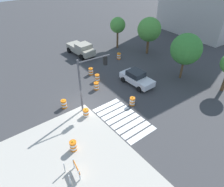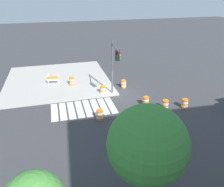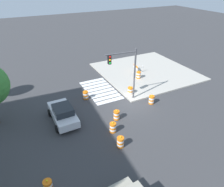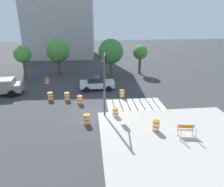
{
  "view_description": "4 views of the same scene",
  "coord_description": "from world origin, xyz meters",
  "px_view_note": "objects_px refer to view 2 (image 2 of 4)",
  "views": [
    {
      "loc": [
        15.03,
        -8.13,
        13.38
      ],
      "look_at": [
        1.13,
        2.72,
        1.0
      ],
      "focal_mm": 33.02,
      "sensor_mm": 36.0,
      "label": 1
    },
    {
      "loc": [
        6.06,
        19.65,
        10.01
      ],
      "look_at": [
        1.22,
        1.62,
        1.13
      ],
      "focal_mm": 35.27,
      "sensor_mm": 36.0,
      "label": 2
    },
    {
      "loc": [
        -15.44,
        10.06,
        11.71
      ],
      "look_at": [
        1.08,
        1.73,
        1.03
      ],
      "focal_mm": 32.98,
      "sensor_mm": 36.0,
      "label": 3
    },
    {
      "loc": [
        -0.63,
        -18.13,
        8.98
      ],
      "look_at": [
        1.6,
        2.27,
        1.2
      ],
      "focal_mm": 33.72,
      "sensor_mm": 36.0,
      "label": 4
    }
  ],
  "objects_px": {
    "traffic_barrel_crosswalk_end": "(100,115)",
    "traffic_barrel_median_near": "(124,84)",
    "street_tree_streetside_far": "(147,145)",
    "traffic_barrel_lane_center": "(185,104)",
    "construction_barricade": "(53,79)",
    "traffic_barrel_opposite_curb": "(103,90)",
    "traffic_light_pole": "(114,61)",
    "traffic_barrel_on_sidewalk": "(72,81)",
    "traffic_barrel_near_corner": "(165,105)",
    "sports_car": "(145,127)",
    "traffic_barrel_far_curb": "(146,101)"
  },
  "relations": [
    {
      "from": "traffic_barrel_near_corner",
      "to": "traffic_barrel_opposite_curb",
      "type": "height_order",
      "value": "same"
    },
    {
      "from": "traffic_barrel_opposite_curb",
      "to": "traffic_light_pole",
      "type": "height_order",
      "value": "traffic_light_pole"
    },
    {
      "from": "traffic_barrel_far_curb",
      "to": "street_tree_streetside_far",
      "type": "bearing_deg",
      "value": 66.26
    },
    {
      "from": "sports_car",
      "to": "traffic_barrel_lane_center",
      "type": "height_order",
      "value": "sports_car"
    },
    {
      "from": "traffic_barrel_far_curb",
      "to": "construction_barricade",
      "type": "distance_m",
      "value": 11.22
    },
    {
      "from": "traffic_barrel_near_corner",
      "to": "construction_barricade",
      "type": "bearing_deg",
      "value": -41.56
    },
    {
      "from": "traffic_barrel_lane_center",
      "to": "street_tree_streetside_far",
      "type": "height_order",
      "value": "street_tree_streetside_far"
    },
    {
      "from": "construction_barricade",
      "to": "street_tree_streetside_far",
      "type": "height_order",
      "value": "street_tree_streetside_far"
    },
    {
      "from": "traffic_barrel_crosswalk_end",
      "to": "traffic_barrel_median_near",
      "type": "height_order",
      "value": "same"
    },
    {
      "from": "traffic_barrel_opposite_curb",
      "to": "traffic_barrel_on_sidewalk",
      "type": "bearing_deg",
      "value": -45.86
    },
    {
      "from": "traffic_barrel_median_near",
      "to": "traffic_barrel_lane_center",
      "type": "height_order",
      "value": "same"
    },
    {
      "from": "traffic_barrel_crosswalk_end",
      "to": "traffic_barrel_on_sidewalk",
      "type": "height_order",
      "value": "traffic_barrel_on_sidewalk"
    },
    {
      "from": "traffic_barrel_crosswalk_end",
      "to": "traffic_barrel_median_near",
      "type": "relative_size",
      "value": 1.0
    },
    {
      "from": "traffic_barrel_lane_center",
      "to": "construction_barricade",
      "type": "height_order",
      "value": "construction_barricade"
    },
    {
      "from": "traffic_barrel_opposite_curb",
      "to": "street_tree_streetside_far",
      "type": "relative_size",
      "value": 0.18
    },
    {
      "from": "traffic_barrel_lane_center",
      "to": "traffic_light_pole",
      "type": "height_order",
      "value": "traffic_light_pole"
    },
    {
      "from": "traffic_barrel_median_near",
      "to": "street_tree_streetside_far",
      "type": "height_order",
      "value": "street_tree_streetside_far"
    },
    {
      "from": "sports_car",
      "to": "traffic_barrel_median_near",
      "type": "relative_size",
      "value": 4.25
    },
    {
      "from": "traffic_barrel_lane_center",
      "to": "construction_barricade",
      "type": "bearing_deg",
      "value": -37.59
    },
    {
      "from": "traffic_barrel_crosswalk_end",
      "to": "traffic_barrel_on_sidewalk",
      "type": "distance_m",
      "value": 7.95
    },
    {
      "from": "traffic_barrel_near_corner",
      "to": "street_tree_streetside_far",
      "type": "distance_m",
      "value": 11.03
    },
    {
      "from": "traffic_barrel_near_corner",
      "to": "traffic_barrel_far_curb",
      "type": "distance_m",
      "value": 1.82
    },
    {
      "from": "traffic_barrel_near_corner",
      "to": "street_tree_streetside_far",
      "type": "height_order",
      "value": "street_tree_streetside_far"
    },
    {
      "from": "traffic_barrel_near_corner",
      "to": "traffic_barrel_lane_center",
      "type": "relative_size",
      "value": 1.0
    },
    {
      "from": "sports_car",
      "to": "construction_barricade",
      "type": "distance_m",
      "value": 13.57
    },
    {
      "from": "traffic_barrel_median_near",
      "to": "street_tree_streetside_far",
      "type": "relative_size",
      "value": 0.18
    },
    {
      "from": "traffic_barrel_near_corner",
      "to": "traffic_light_pole",
      "type": "bearing_deg",
      "value": -39.89
    },
    {
      "from": "traffic_barrel_crosswalk_end",
      "to": "traffic_barrel_median_near",
      "type": "bearing_deg",
      "value": -124.36
    },
    {
      "from": "traffic_barrel_median_near",
      "to": "construction_barricade",
      "type": "xyz_separation_m",
      "value": [
        7.55,
        -3.01,
        0.27
      ]
    },
    {
      "from": "traffic_barrel_far_curb",
      "to": "traffic_barrel_crosswalk_end",
      "type": "bearing_deg",
      "value": 15.18
    },
    {
      "from": "traffic_barrel_crosswalk_end",
      "to": "sports_car",
      "type": "bearing_deg",
      "value": 130.75
    },
    {
      "from": "traffic_barrel_far_curb",
      "to": "traffic_light_pole",
      "type": "distance_m",
      "value": 4.78
    },
    {
      "from": "traffic_barrel_median_near",
      "to": "traffic_barrel_far_curb",
      "type": "height_order",
      "value": "same"
    },
    {
      "from": "traffic_barrel_on_sidewalk",
      "to": "street_tree_streetside_far",
      "type": "bearing_deg",
      "value": 96.73
    },
    {
      "from": "traffic_barrel_near_corner",
      "to": "traffic_barrel_far_curb",
      "type": "xyz_separation_m",
      "value": [
        1.44,
        -1.11,
        0.0
      ]
    },
    {
      "from": "sports_car",
      "to": "construction_barricade",
      "type": "relative_size",
      "value": 3.25
    },
    {
      "from": "sports_car",
      "to": "traffic_barrel_opposite_curb",
      "type": "height_order",
      "value": "sports_car"
    },
    {
      "from": "traffic_barrel_opposite_curb",
      "to": "traffic_barrel_on_sidewalk",
      "type": "xyz_separation_m",
      "value": [
        2.91,
        -3.0,
        0.15
      ]
    },
    {
      "from": "traffic_barrel_median_near",
      "to": "traffic_barrel_far_curb",
      "type": "distance_m",
      "value": 4.58
    },
    {
      "from": "traffic_barrel_far_curb",
      "to": "traffic_light_pole",
      "type": "height_order",
      "value": "traffic_light_pole"
    },
    {
      "from": "traffic_barrel_near_corner",
      "to": "construction_barricade",
      "type": "xyz_separation_m",
      "value": [
        9.75,
        -8.65,
        0.27
      ]
    },
    {
      "from": "traffic_barrel_median_near",
      "to": "traffic_light_pole",
      "type": "distance_m",
      "value": 4.52
    },
    {
      "from": "traffic_barrel_near_corner",
      "to": "traffic_barrel_far_curb",
      "type": "bearing_deg",
      "value": -37.66
    },
    {
      "from": "traffic_barrel_lane_center",
      "to": "traffic_barrel_on_sidewalk",
      "type": "xyz_separation_m",
      "value": [
        9.56,
        -7.9,
        0.15
      ]
    },
    {
      "from": "sports_car",
      "to": "traffic_barrel_on_sidewalk",
      "type": "relative_size",
      "value": 4.25
    },
    {
      "from": "traffic_barrel_lane_center",
      "to": "traffic_barrel_opposite_curb",
      "type": "bearing_deg",
      "value": -36.4
    },
    {
      "from": "traffic_barrel_lane_center",
      "to": "traffic_barrel_on_sidewalk",
      "type": "relative_size",
      "value": 1.0
    },
    {
      "from": "traffic_barrel_far_curb",
      "to": "traffic_light_pole",
      "type": "bearing_deg",
      "value": -41.11
    },
    {
      "from": "traffic_barrel_far_curb",
      "to": "traffic_barrel_opposite_curb",
      "type": "height_order",
      "value": "same"
    },
    {
      "from": "traffic_barrel_crosswalk_end",
      "to": "traffic_barrel_far_curb",
      "type": "relative_size",
      "value": 1.0
    }
  ]
}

